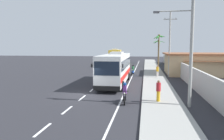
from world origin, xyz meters
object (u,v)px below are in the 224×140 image
at_px(motorcycle_trailing, 125,95).
at_px(palm_second, 158,46).
at_px(motorcycle_beside_bus, 133,71).
at_px(utility_pole_mid, 170,44).
at_px(pedestrian_midwalk, 157,71).
at_px(roadside_building, 208,64).
at_px(utility_pole_nearest, 190,36).
at_px(pedestrian_near_kerb, 158,90).
at_px(palm_nearest, 159,43).
at_px(coach_bus_far_lane, 115,57).
at_px(coach_bus_foreground, 115,68).

height_order(motorcycle_trailing, palm_second, palm_second).
distance_m(motorcycle_beside_bus, utility_pole_mid, 7.01).
relative_size(motorcycle_beside_bus, pedestrian_midwalk, 1.17).
distance_m(motorcycle_beside_bus, roadside_building, 12.24).
height_order(motorcycle_trailing, utility_pole_nearest, utility_pole_nearest).
bearing_deg(utility_pole_nearest, motorcycle_beside_bus, 106.15).
bearing_deg(roadside_building, utility_pole_nearest, -108.65).
height_order(pedestrian_midwalk, utility_pole_nearest, utility_pole_nearest).
height_order(pedestrian_near_kerb, palm_nearest, palm_nearest).
height_order(coach_bus_far_lane, motorcycle_trailing, coach_bus_far_lane).
bearing_deg(roadside_building, palm_second, 106.88).
height_order(pedestrian_midwalk, roadside_building, roadside_building).
bearing_deg(motorcycle_trailing, palm_second, 83.31).
bearing_deg(coach_bus_foreground, utility_pole_mid, 46.36).
bearing_deg(utility_pole_mid, coach_bus_far_lane, 118.11).
height_order(coach_bus_far_lane, utility_pole_mid, utility_pole_mid).
distance_m(motorcycle_trailing, pedestrian_midwalk, 14.90).
height_order(pedestrian_midwalk, palm_second, palm_second).
height_order(coach_bus_far_lane, pedestrian_midwalk, coach_bus_far_lane).
bearing_deg(motorcycle_trailing, utility_pole_mid, 72.29).
bearing_deg(utility_pole_mid, motorcycle_beside_bus, 164.96).
bearing_deg(motorcycle_beside_bus, palm_second, 77.95).
bearing_deg(pedestrian_near_kerb, coach_bus_foreground, 106.98).
xyz_separation_m(coach_bus_foreground, palm_nearest, (6.40, 23.93, 3.20)).
distance_m(coach_bus_far_lane, utility_pole_mid, 22.99).
distance_m(pedestrian_near_kerb, utility_pole_mid, 16.13).
xyz_separation_m(pedestrian_midwalk, utility_pole_nearest, (1.48, -15.00, 4.23)).
bearing_deg(palm_nearest, utility_pole_mid, -88.02).
bearing_deg(palm_second, roadside_building, -73.12).
relative_size(palm_second, roadside_building, 0.45).
bearing_deg(roadside_building, coach_bus_foreground, -140.30).
xyz_separation_m(utility_pole_mid, roadside_building, (6.56, 3.92, -3.17)).
relative_size(coach_bus_far_lane, palm_nearest, 1.51).
bearing_deg(coach_bus_foreground, motorcycle_trailing, -77.16).
bearing_deg(motorcycle_beside_bus, utility_pole_mid, -15.04).
bearing_deg(utility_pole_mid, coach_bus_foreground, -133.64).
bearing_deg(pedestrian_midwalk, palm_nearest, -154.67).
distance_m(utility_pole_nearest, utility_pole_mid, 16.28).
bearing_deg(motorcycle_beside_bus, roadside_building, 11.69).
height_order(utility_pole_mid, palm_second, utility_pole_mid).
relative_size(coach_bus_foreground, palm_nearest, 1.61).
bearing_deg(palm_nearest, roadside_building, -60.67).
bearing_deg(motorcycle_trailing, coach_bus_foreground, 102.84).
bearing_deg(motorcycle_beside_bus, motorcycle_trailing, -88.87).
bearing_deg(roadside_building, motorcycle_beside_bus, -168.31).
height_order(coach_bus_foreground, palm_second, palm_second).
relative_size(utility_pole_mid, roadside_building, 0.68).
xyz_separation_m(coach_bus_far_lane, motorcycle_beside_bus, (5.36, -18.67, -1.38)).
height_order(coach_bus_foreground, coach_bus_far_lane, coach_bus_far_lane).
relative_size(motorcycle_trailing, palm_second, 0.31).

